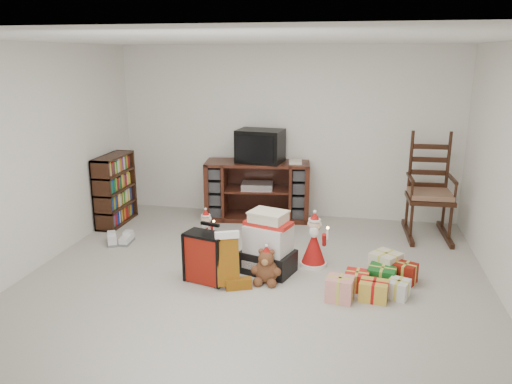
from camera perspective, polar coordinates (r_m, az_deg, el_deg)
room at (r=4.97m, az=-0.46°, el=2.49°), size 5.01×5.01×2.51m
tv_stand at (r=7.34m, az=0.16°, el=0.20°), size 1.56×0.72×0.86m
bookshelf at (r=7.40m, az=-15.80°, el=0.12°), size 0.27×0.82×1.00m
rocking_chair at (r=7.06m, az=19.13°, el=-0.79°), size 0.61×0.97×1.44m
gift_pile at (r=5.57m, az=1.40°, el=-6.23°), size 0.65×0.55×0.70m
red_suitcase at (r=5.38m, az=-5.74°, el=-7.44°), size 0.46×0.32×0.64m
stocking at (r=5.20m, az=-3.24°, el=-7.79°), size 0.32×0.23×0.63m
teddy_bear at (r=5.37m, az=1.21°, el=-8.69°), size 0.25×0.22×0.38m
santa_figurine at (r=5.79m, az=6.62°, el=-6.04°), size 0.32×0.30×0.65m
mrs_claus_figurine at (r=6.24m, az=-5.71°, el=-4.86°), size 0.26×0.25×0.54m
sneaker_pair at (r=6.71m, az=-15.34°, el=-5.28°), size 0.38×0.31×0.10m
gift_cluster at (r=5.40m, az=13.53°, el=-9.55°), size 0.72×1.05×0.24m
crt_television at (r=7.18m, az=0.48°, el=5.28°), size 0.69×0.54×0.47m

